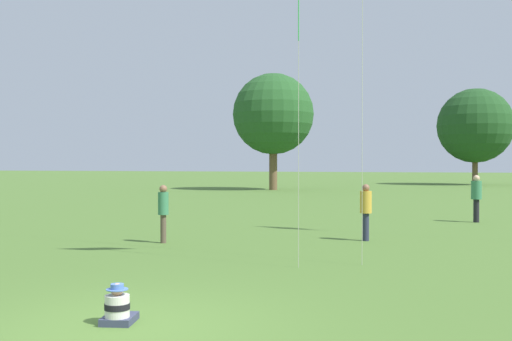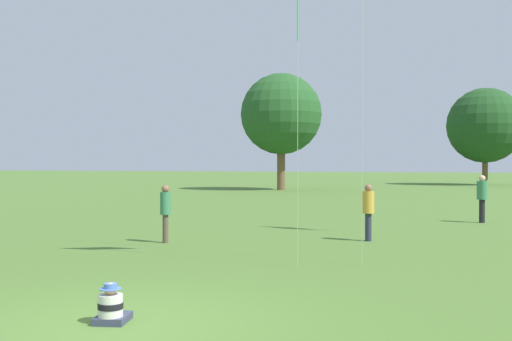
% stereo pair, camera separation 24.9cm
% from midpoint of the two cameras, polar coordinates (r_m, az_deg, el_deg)
% --- Properties ---
extents(ground_plane, '(300.00, 300.00, 0.00)m').
position_cam_midpoint_polar(ground_plane, '(8.48, -12.01, -14.39)').
color(ground_plane, '#4C702D').
extents(seated_toddler, '(0.52, 0.60, 0.57)m').
position_cam_midpoint_polar(seated_toddler, '(8.65, -12.81, -12.58)').
color(seated_toddler, '#383D56').
rests_on(seated_toddler, ground).
extents(person_standing_1, '(0.51, 0.51, 1.77)m').
position_cam_midpoint_polar(person_standing_1, '(23.82, 21.01, -2.15)').
color(person_standing_1, black).
rests_on(person_standing_1, ground).
extents(person_standing_2, '(0.34, 0.34, 1.62)m').
position_cam_midpoint_polar(person_standing_2, '(17.31, 11.06, -3.45)').
color(person_standing_2, '#282D42').
rests_on(person_standing_2, ground).
extents(person_standing_3, '(0.40, 0.40, 1.61)m').
position_cam_midpoint_polar(person_standing_3, '(16.79, -8.20, -3.54)').
color(person_standing_3, brown).
rests_on(person_standing_3, ground).
extents(distant_tree_0, '(7.69, 7.69, 9.97)m').
position_cam_midpoint_polar(distant_tree_0, '(65.92, 21.09, 4.02)').
color(distant_tree_0, brown).
rests_on(distant_tree_0, ground).
extents(distant_tree_1, '(6.77, 6.77, 9.74)m').
position_cam_midpoint_polar(distant_tree_1, '(50.17, 2.55, 5.38)').
color(distant_tree_1, brown).
rests_on(distant_tree_1, ground).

